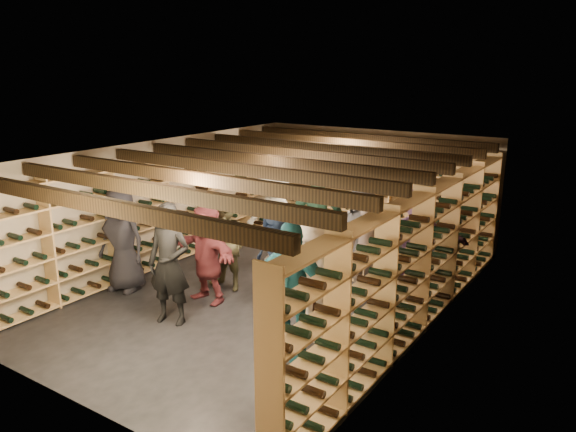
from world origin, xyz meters
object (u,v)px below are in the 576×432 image
at_px(person_9, 273,216).
at_px(person_10, 317,221).
at_px(crate_stack_right, 357,265).
at_px(person_4, 291,290).
at_px(person_11, 416,241).
at_px(person_5, 207,253).
at_px(person_0, 122,240).
at_px(person_6, 276,247).
at_px(crate_stack_left, 363,249).
at_px(crate_loose, 327,260).
at_px(person_2, 226,245).
at_px(person_12, 361,233).
at_px(person_3, 313,281).
at_px(person_7, 366,249).
at_px(person_8, 316,267).
at_px(person_1, 169,264).

height_order(person_9, person_10, person_10).
xyz_separation_m(crate_stack_right, person_4, (0.53, -3.02, 0.69)).
height_order(person_4, person_9, person_4).
relative_size(person_4, person_11, 1.04).
height_order(person_5, person_11, person_11).
distance_m(person_0, person_6, 2.62).
xyz_separation_m(crate_stack_left, person_11, (1.30, -0.68, 0.57)).
relative_size(crate_loose, person_9, 0.27).
bearing_deg(person_4, person_11, 76.78).
height_order(person_2, person_10, person_10).
height_order(crate_loose, person_6, person_6).
bearing_deg(person_12, person_11, 0.23).
relative_size(person_2, person_12, 0.92).
bearing_deg(person_3, person_7, 81.39).
height_order(person_6, person_10, person_10).
bearing_deg(crate_stack_left, person_0, -130.76).
bearing_deg(person_7, person_3, -98.28).
distance_m(person_8, person_12, 1.92).
distance_m(person_5, person_8, 1.90).
relative_size(person_4, person_6, 1.19).
bearing_deg(person_4, person_8, 100.86).
distance_m(person_3, person_8, 0.63).
xyz_separation_m(crate_loose, person_8, (1.08, -2.27, 0.77)).
bearing_deg(person_8, crate_stack_right, 118.21).
height_order(crate_stack_right, person_11, person_11).
height_order(person_6, person_11, person_11).
bearing_deg(crate_stack_right, person_8, -82.32).
height_order(person_11, person_12, person_11).
height_order(crate_stack_left, person_8, person_8).
bearing_deg(person_0, person_3, -5.80).
bearing_deg(crate_stack_left, crate_loose, -151.65).
height_order(crate_stack_left, person_3, person_3).
height_order(person_0, person_12, person_0).
xyz_separation_m(person_0, person_9, (1.32, 2.58, 0.03)).
bearing_deg(person_12, person_1, -116.57).
xyz_separation_m(person_1, person_5, (-0.08, 0.92, -0.11)).
bearing_deg(person_0, crate_stack_right, 31.67).
relative_size(person_1, person_2, 1.16).
xyz_separation_m(person_10, person_11, (1.94, 0.00, -0.05)).
xyz_separation_m(person_2, person_8, (1.92, -0.22, 0.05)).
bearing_deg(person_7, person_12, 111.74).
bearing_deg(person_10, person_4, -88.99).
xyz_separation_m(person_8, person_10, (-1.13, 1.91, 0.10)).
distance_m(person_2, person_12, 2.41).
relative_size(person_3, person_6, 1.13).
bearing_deg(crate_stack_left, person_10, -133.33).
relative_size(person_9, person_11, 1.02).
bearing_deg(crate_loose, person_10, -97.13).
bearing_deg(person_1, person_10, 63.47).
relative_size(person_0, person_12, 1.04).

